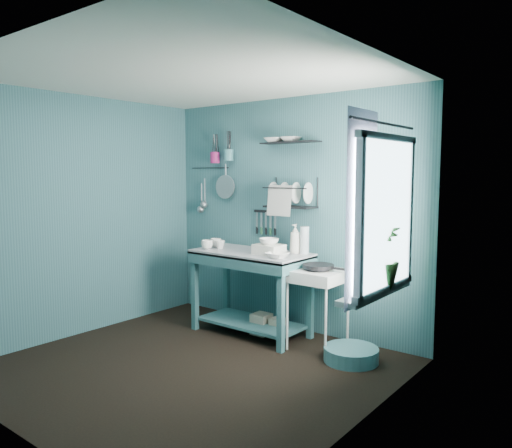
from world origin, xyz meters
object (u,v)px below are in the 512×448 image
Objects in this scene: wash_tub at (269,249)px; potted_plant at (380,256)px; storage_tin_large at (261,324)px; dish_rack at (290,193)px; soap_bottle at (295,239)px; utensil_cup_teal at (229,155)px; colander at (225,187)px; hotplate_stand at (318,309)px; work_counter at (251,293)px; utensil_cup_magenta at (215,158)px; floor_basin at (351,354)px; mug_mid at (220,245)px; frying_pan at (318,266)px; storage_tin_small at (278,328)px; mug_right at (216,243)px; water_bottle at (305,240)px; mug_left at (207,245)px.

wash_tub is 0.56× the size of potted_plant.
dish_rack is at bearing 57.43° from storage_tin_large.
dish_rack is (-0.15, 0.12, 0.46)m from soap_bottle.
utensil_cup_teal is 0.38m from colander.
potted_plant is (0.88, -0.57, 0.69)m from hotplate_stand.
work_counter reaches higher than storage_tin_large.
wash_tub is at bearing -19.65° from utensil_cup_magenta.
utensil_cup_teal is at bearing 157.77° from work_counter.
potted_plant is 1.01× the size of floor_basin.
mug_mid is at bearing -167.09° from storage_tin_large.
utensil_cup_magenta is 2.78m from floor_basin.
work_counter is 0.62m from mug_mid.
hotplate_stand is (0.37, -0.16, -0.64)m from soap_bottle.
colander is at bearing 172.69° from hotplate_stand.
frying_pan is 1.71m from colander.
wash_tub reaches higher than hotplate_stand.
storage_tin_large is (0.10, 0.05, -0.33)m from work_counter.
frying_pan is 1.50× the size of storage_tin_small.
mug_mid reaches higher than storage_tin_small.
soap_bottle is (0.92, 0.20, 0.10)m from mug_right.
water_bottle is (1.02, 0.22, 0.09)m from mug_right.
mug_mid is at bearing -168.37° from storage_tin_small.
mug_mid reaches higher than floor_basin.
mug_left is 0.86m from colander.
dish_rack is at bearing 30.28° from mug_mid.
mug_mid is at bearing -59.99° from utensil_cup_teal.
soap_bottle is (0.42, 0.20, 0.59)m from work_counter.
mug_left is 0.41× the size of frying_pan.
dish_rack is at bearing 32.58° from mug_left.
floor_basin is (0.69, -0.28, -0.96)m from water_bottle.
soap_bottle reaches higher than floor_basin.
work_counter is at bearing -137.15° from dish_rack.
mug_left is 0.16m from mug_right.
mug_right is (-0.50, 0.00, 0.49)m from work_counter.
work_counter is 1.87m from potted_plant.
mug_right is 1.08m from utensil_cup_magenta.
water_bottle is 1.46m from utensil_cup_teal.
utensil_cup_teal is 0.26× the size of potted_plant.
utensil_cup_teal reaches higher than mug_left.
mug_left is 0.41× the size of soap_bottle.
mug_right is at bearing -171.67° from work_counter.
wash_tub is at bearing -173.38° from frying_pan.
utensil_cup_magenta is (-0.37, 0.53, 0.95)m from mug_left.
soap_bottle is 1.27m from floor_basin.
utensil_cup_magenta is at bearing 160.35° from wash_tub.
mug_mid is 1.08m from storage_tin_small.
frying_pan is at bearing -13.40° from colander.
colander is 1.27× the size of storage_tin_large.
storage_tin_large is at bearing -18.76° from utensil_cup_magenta.
water_bottle is 0.54m from dish_rack.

